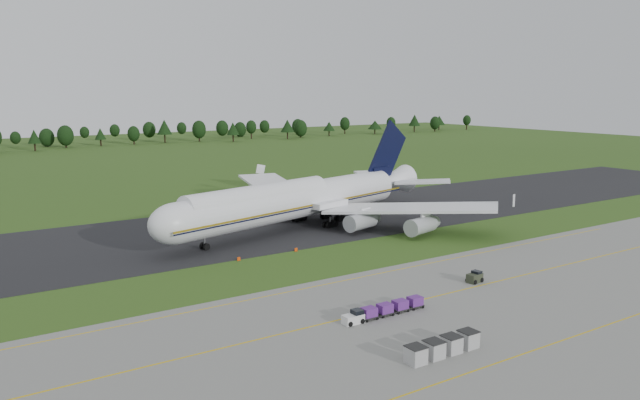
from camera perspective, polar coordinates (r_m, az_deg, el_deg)
ground at (r=96.32m, az=-1.03°, el=-5.87°), size 600.00×600.00×0.00m
apron at (r=71.37m, az=13.97°, el=-11.98°), size 300.00×52.00×0.06m
taxiway at (r=120.23m, az=-8.14°, el=-2.72°), size 300.00×40.00×0.08m
apron_markings at (r=75.93m, az=10.04°, el=-10.43°), size 300.00×30.20×0.01m
aircraft at (r=119.93m, az=-1.93°, el=0.07°), size 70.12×66.10×19.70m
baggage_train at (r=75.11m, az=5.78°, el=-9.95°), size 11.54×1.48×1.42m
utility_cart at (r=89.76m, az=13.95°, el=-6.94°), size 2.38×1.61×1.23m
uld_row at (r=65.60m, az=11.16°, el=-13.02°), size 9.01×1.81×1.79m
edge_markers at (r=101.03m, az=-4.76°, el=-4.98°), size 10.94×0.30×0.60m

